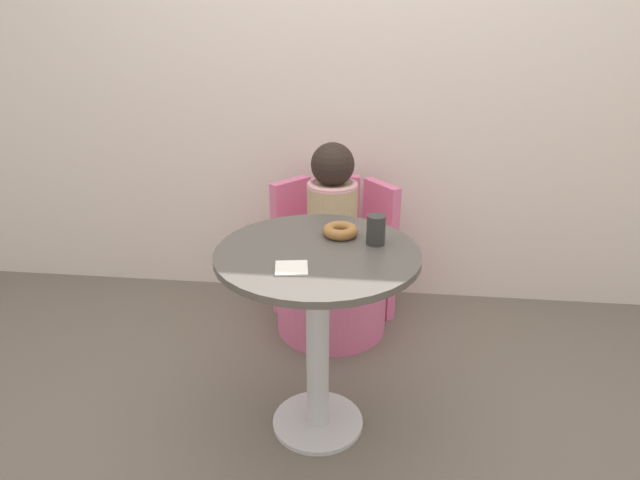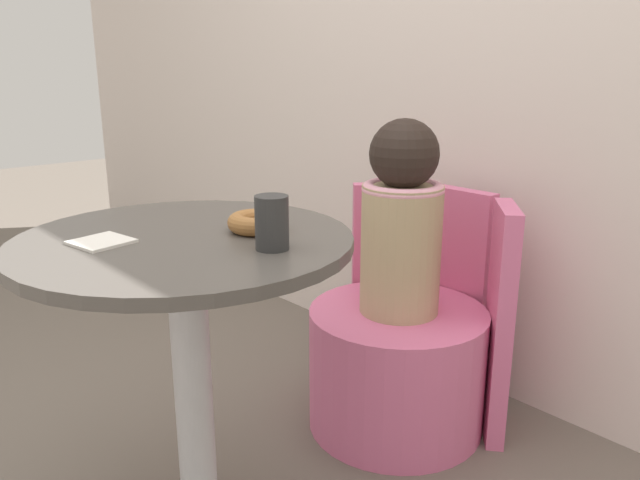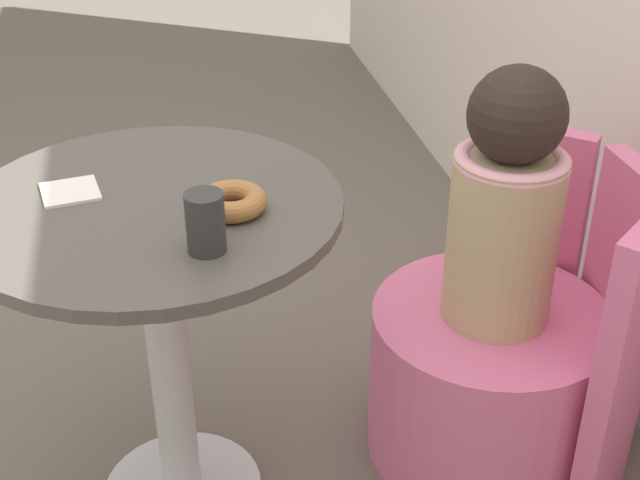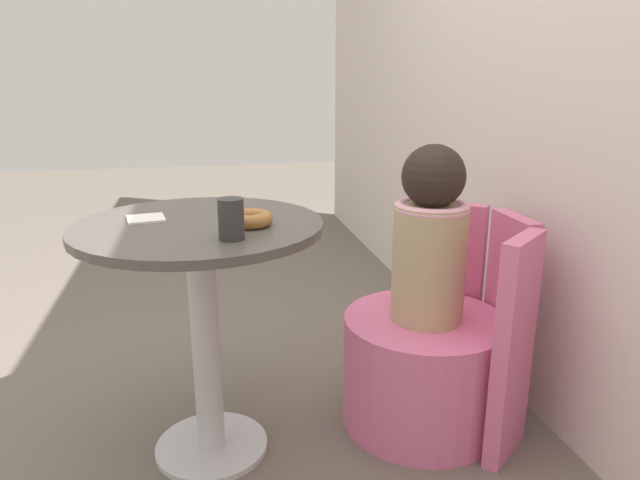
% 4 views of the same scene
% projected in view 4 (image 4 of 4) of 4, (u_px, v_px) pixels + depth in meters
% --- Properties ---
extents(ground_plane, '(12.00, 12.00, 0.00)m').
position_uv_depth(ground_plane, '(210.00, 460.00, 1.72)').
color(ground_plane, '#665B51').
extents(back_wall, '(6.00, 0.06, 2.40)m').
position_uv_depth(back_wall, '(593.00, 45.00, 1.61)').
color(back_wall, silver).
rests_on(back_wall, ground_plane).
extents(round_table, '(0.69, 0.69, 0.73)m').
position_uv_depth(round_table, '(202.00, 284.00, 1.62)').
color(round_table, silver).
rests_on(round_table, ground_plane).
extents(tub_chair, '(0.52, 0.52, 0.37)m').
position_uv_depth(tub_chair, '(423.00, 370.00, 1.88)').
color(tub_chair, '#DB6693').
rests_on(tub_chair, ground_plane).
extents(booth_backrest, '(0.62, 0.23, 0.69)m').
position_uv_depth(booth_backrest, '(488.00, 319.00, 1.88)').
color(booth_backrest, '#DB6693').
rests_on(booth_backrest, ground_plane).
extents(child_figure, '(0.23, 0.23, 0.55)m').
position_uv_depth(child_figure, '(430.00, 238.00, 1.75)').
color(child_figure, tan).
rests_on(child_figure, tub_chair).
extents(donut, '(0.12, 0.12, 0.04)m').
position_uv_depth(donut, '(250.00, 219.00, 1.54)').
color(donut, '#9E6633').
rests_on(donut, round_table).
extents(cup, '(0.06, 0.06, 0.10)m').
position_uv_depth(cup, '(231.00, 219.00, 1.40)').
color(cup, '#2D2D2D').
rests_on(cup, round_table).
extents(paper_napkin, '(0.12, 0.12, 0.01)m').
position_uv_depth(paper_napkin, '(146.00, 218.00, 1.61)').
color(paper_napkin, silver).
rests_on(paper_napkin, round_table).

